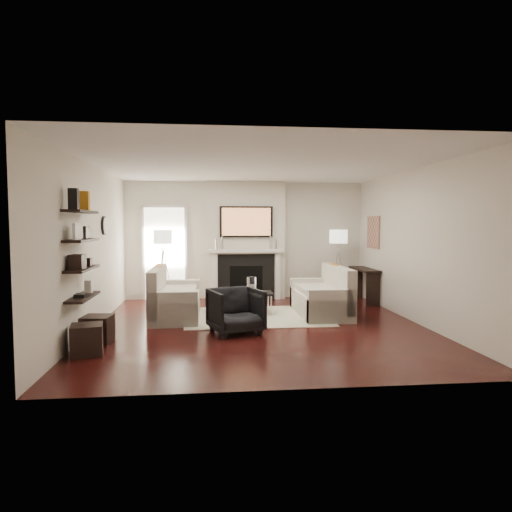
{
  "coord_description": "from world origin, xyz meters",
  "views": [
    {
      "loc": [
        -0.86,
        -7.58,
        1.73
      ],
      "look_at": [
        0.0,
        0.6,
        1.15
      ],
      "focal_mm": 32.0,
      "sensor_mm": 36.0,
      "label": 1
    }
  ],
  "objects": [
    {
      "name": "decor_books",
      "position": [
        -2.62,
        -1.13,
        0.74
      ],
      "size": [
        0.14,
        0.2,
        0.05
      ],
      "primitive_type": "cube",
      "color": "black",
      "rests_on": "shelf_bottom"
    },
    {
      "name": "door_trim_r",
      "position": [
        -1.37,
        2.96,
        1.05
      ],
      "size": [
        0.06,
        0.06,
        2.16
      ],
      "primitive_type": "cube",
      "color": "white",
      "rests_on": "floor"
    },
    {
      "name": "lamp_left_post",
      "position": [
        -1.85,
        2.54,
        0.6
      ],
      "size": [
        0.02,
        0.02,
        1.2
      ],
      "primitive_type": "cylinder",
      "color": "silver",
      "rests_on": "floor"
    },
    {
      "name": "loveseat_right_cushion",
      "position": [
        1.22,
        0.87,
        0.47
      ],
      "size": [
        0.63,
        1.44,
        0.1
      ],
      "primitive_type": "cube",
      "color": "beige",
      "rests_on": "loveseat_right_base"
    },
    {
      "name": "lamp_left_shade",
      "position": [
        -1.85,
        2.54,
        1.45
      ],
      "size": [
        0.4,
        0.4,
        0.3
      ],
      "primitive_type": "cylinder",
      "color": "white",
      "rests_on": "lamp_left_post"
    },
    {
      "name": "clock_rim",
      "position": [
        -2.73,
        0.9,
        1.7
      ],
      "size": [
        0.04,
        0.34,
        0.34
      ],
      "primitive_type": "cylinder",
      "rotation": [
        0.0,
        1.57,
        0.0
      ],
      "color": "black",
      "rests_on": "wall_left"
    },
    {
      "name": "candlestick_l_short",
      "position": [
        -0.68,
        2.7,
        1.27
      ],
      "size": [
        0.04,
        0.04,
        0.24
      ],
      "primitive_type": "cylinder",
      "color": "silver",
      "rests_on": "mantel_shelf"
    },
    {
      "name": "firebox",
      "position": [
        0.0,
        2.73,
        0.45
      ],
      "size": [
        0.75,
        0.02,
        0.65
      ],
      "primitive_type": "cube",
      "color": "black",
      "rests_on": "floor"
    },
    {
      "name": "decor_frame_b",
      "position": [
        -2.62,
        -0.74,
        1.61
      ],
      "size": [
        0.04,
        0.22,
        0.18
      ],
      "primitive_type": "cube",
      "color": "black",
      "rests_on": "shelf_upper"
    },
    {
      "name": "loveseat_left_arm_s",
      "position": [
        -1.46,
        1.69,
        0.3
      ],
      "size": [
        0.85,
        0.18,
        0.6
      ],
      "primitive_type": "cube",
      "color": "beige",
      "rests_on": "floor"
    },
    {
      "name": "coffee_leg_se",
      "position": [
        0.31,
        1.27,
        0.19
      ],
      "size": [
        0.02,
        0.02,
        0.38
      ],
      "primitive_type": "cylinder",
      "color": "silver",
      "rests_on": "floor"
    },
    {
      "name": "loveseat_left_arm_n",
      "position": [
        -1.46,
        0.07,
        0.3
      ],
      "size": [
        0.85,
        0.18,
        0.6
      ],
      "primitive_type": "cube",
      "color": "beige",
      "rests_on": "floor"
    },
    {
      "name": "coffee_leg_ne",
      "position": [
        0.31,
        0.83,
        0.19
      ],
      "size": [
        0.02,
        0.02,
        0.38
      ],
      "primitive_type": "cylinder",
      "color": "silver",
      "rests_on": "floor"
    },
    {
      "name": "shelf_upper",
      "position": [
        -2.62,
        -1.0,
        1.5
      ],
      "size": [
        0.25,
        1.0,
        0.04
      ],
      "primitive_type": "cube",
      "color": "black",
      "rests_on": "wall_left"
    },
    {
      "name": "ottoman_near",
      "position": [
        -2.47,
        -0.86,
        0.2
      ],
      "size": [
        0.44,
        0.44,
        0.4
      ],
      "primitive_type": "cube",
      "rotation": [
        0.0,
        0.0,
        -0.1
      ],
      "color": "black",
      "rests_on": "floor"
    },
    {
      "name": "decor_box_small",
      "position": [
        -2.62,
        -0.81,
        1.18
      ],
      "size": [
        0.15,
        0.12,
        0.12
      ],
      "primitive_type": "cube",
      "color": "black",
      "rests_on": "shelf_lower"
    },
    {
      "name": "hallway_panel",
      "position": [
        -1.85,
        2.98,
        1.05
      ],
      "size": [
        0.9,
        0.02,
        2.1
      ],
      "primitive_type": "cube",
      "color": "white",
      "rests_on": "floor"
    },
    {
      "name": "wall_art",
      "position": [
        2.73,
        2.05,
        1.55
      ],
      "size": [
        0.03,
        0.7,
        0.7
      ],
      "primitive_type": "cube",
      "color": "#9A664D",
      "rests_on": "wall_right"
    },
    {
      "name": "fireplace_surround",
      "position": [
        0.0,
        2.74,
        0.52
      ],
      "size": [
        1.3,
        0.02,
        1.04
      ],
      "primitive_type": "cube",
      "color": "black",
      "rests_on": "floor"
    },
    {
      "name": "loveseat_left_cushion",
      "position": [
        -1.41,
        0.88,
        0.47
      ],
      "size": [
        0.63,
        1.44,
        0.1
      ],
      "primitive_type": "cube",
      "color": "beige",
      "rests_on": "loveseat_left_base"
    },
    {
      "name": "pillow_left_orange",
      "position": [
        -1.8,
        1.18,
        0.73
      ],
      "size": [
        0.1,
        0.42,
        0.42
      ],
      "primitive_type": "cube",
      "color": "#BA7117",
      "rests_on": "loveseat_left_cushion"
    },
    {
      "name": "tv_screen",
      "position": [
        0.0,
        2.68,
        1.78
      ],
      "size": [
        1.1,
        0.0,
        0.62
      ],
      "primitive_type": "cube",
      "color": "#BF723F",
      "rests_on": "tv_body"
    },
    {
      "name": "door_trim_l",
      "position": [
        -2.33,
        2.96,
        1.05
      ],
      "size": [
        0.06,
        0.06,
        2.16
      ],
      "primitive_type": "cube",
      "color": "white",
      "rests_on": "floor"
    },
    {
      "name": "loveseat_left_base",
      "position": [
        -1.46,
        0.88,
        0.21
      ],
      "size": [
        0.85,
        1.8,
        0.42
      ],
      "primitive_type": "cube",
      "color": "beige",
      "rests_on": "floor"
    },
    {
      "name": "console_top",
      "position": [
        2.57,
        2.13,
        0.73
      ],
      "size": [
        0.35,
        1.2,
        0.04
      ],
      "primitive_type": "cube",
      "color": "black",
      "rests_on": "floor"
    },
    {
      "name": "loveseat_right_base",
      "position": [
        1.27,
        0.87,
        0.21
      ],
      "size": [
        0.85,
        1.8,
        0.42
      ],
      "primitive_type": "cube",
      "color": "beige",
      "rests_on": "floor"
    },
    {
      "name": "clock_face",
      "position": [
        -2.71,
        0.9,
        1.7
      ],
      "size": [
        0.01,
        0.29,
        0.29
      ],
      "primitive_type": "cylinder",
      "rotation": [
        0.0,
        1.57,
        0.0
      ],
      "color": "white",
      "rests_on": "clock_rim"
    },
    {
      "name": "coffee_leg_nw",
      "position": [
        -0.69,
        0.83,
        0.19
      ],
      "size": [
        0.02,
        0.02,
        0.38
      ],
      "primitive_type": "cylinder",
      "color": "silver",
      "rests_on": "floor"
    },
    {
      "name": "mantel_pilaster_r",
      "position": [
        0.72,
        2.71,
        0.55
      ],
      "size": [
        0.12,
        0.08,
        1.1
      ],
      "primitive_type": "cube",
      "color": "white",
      "rests_on": "floor"
    },
    {
      "name": "candlestick_r_tall",
      "position": [
        0.55,
        2.7,
        1.3
      ],
      "size": [
        0.04,
        0.04,
        0.3
      ],
      "primitive_type": "cylinder",
      "color": "silver",
      "rests_on": "mantel_shelf"
    },
    {
      "name": "mantel_shelf",
      "position": [
        0.0,
        2.69,
        1.12
      ],
      "size": [
        1.7,
        0.18,
        0.07
      ],
      "primitive_type": "cube",
      "color": "white",
      "rests_on": "chimney_breast"
    },
    {
      "name": "lamp_right_post",
      "position": [
        2.05,
        2.39,
        0.6
      ],
      "size": [
        0.02,
        0.02,
        1.2
      ],
      "primitive_type": "cylinder",
      "color": "silver",
      "rests_on": "floor"
    },
    {
      "name": "door_trim_top",
      "position": [
        -1.85,
        2.96,
        2.13
      ],
      "size": [
        1.02,
        0.06,
        0.06
      ],
      "primitive_type": "cube",
      "color": "white",
      "rests_on": "wall_back"
    },
    {
      "name": "lamp_right_leg_c",
      "position": [
        1.99,
        2.3,
        0.6
      ],
      "size": [
        0.14,
        0.22,
        1.23
      ],
      "primitive_type": "cylinder",
      "rotation": [
        0.18,
        0.0,
        2.62
      ],
      "color": "silver",
      "rests_on": "floor"
    },
    {
      "name": "candlestick_r_short",
      "position": [
        0.68,
        2.7,
        1.27
      ],
      "size": [
        0.04,
        0.04,
        0.24
      ],
      "primitive_type": "cylinder",
      "color": "silver",
      "rests_on": "mantel_shelf"
    },
    {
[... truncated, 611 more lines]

